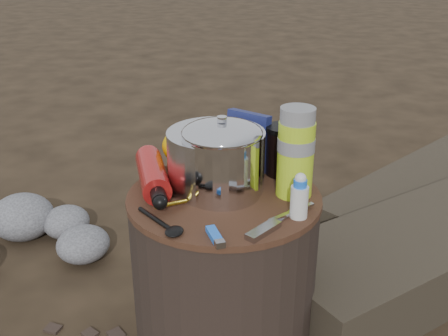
% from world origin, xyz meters
% --- Properties ---
extents(ground, '(60.00, 60.00, 0.00)m').
position_xyz_m(ground, '(0.00, 0.00, 0.00)').
color(ground, '#302418').
rests_on(ground, ground).
extents(stump, '(0.45, 0.45, 0.41)m').
position_xyz_m(stump, '(0.00, 0.00, 0.21)').
color(stump, black).
rests_on(stump, ground).
extents(log_small, '(0.97, 1.27, 0.11)m').
position_xyz_m(log_small, '(0.66, 1.07, 0.06)').
color(log_small, '#322B21').
rests_on(log_small, ground).
extents(foil_windscreen, '(0.23, 0.23, 0.14)m').
position_xyz_m(foil_windscreen, '(-0.03, 0.04, 0.48)').
color(foil_windscreen, silver).
rests_on(foil_windscreen, stump).
extents(camping_pot, '(0.18, 0.18, 0.18)m').
position_xyz_m(camping_pot, '(-0.01, 0.01, 0.50)').
color(camping_pot, silver).
rests_on(camping_pot, stump).
extents(fuel_bottle, '(0.18, 0.27, 0.07)m').
position_xyz_m(fuel_bottle, '(-0.17, 0.01, 0.44)').
color(fuel_bottle, '#AF1917').
rests_on(fuel_bottle, stump).
extents(thermos, '(0.08, 0.08, 0.21)m').
position_xyz_m(thermos, '(0.16, 0.04, 0.51)').
color(thermos, '#B1DA20').
rests_on(thermos, stump).
extents(travel_mug, '(0.08, 0.08, 0.12)m').
position_xyz_m(travel_mug, '(0.11, 0.15, 0.47)').
color(travel_mug, black).
rests_on(travel_mug, stump).
extents(stuff_sack, '(0.15, 0.13, 0.11)m').
position_xyz_m(stuff_sack, '(-0.12, 0.15, 0.46)').
color(stuff_sack, '#EAAC00').
rests_on(stuff_sack, stump).
extents(food_pouch, '(0.12, 0.07, 0.15)m').
position_xyz_m(food_pouch, '(0.02, 0.17, 0.49)').
color(food_pouch, navy).
rests_on(food_pouch, stump).
extents(lighter, '(0.05, 0.07, 0.01)m').
position_xyz_m(lighter, '(0.02, -0.19, 0.42)').
color(lighter, blue).
rests_on(lighter, stump).
extents(multitool, '(0.07, 0.09, 0.01)m').
position_xyz_m(multitool, '(0.12, -0.15, 0.42)').
color(multitool, '#A2A1A6').
rests_on(multitool, stump).
extents(pot_grabber, '(0.09, 0.13, 0.01)m').
position_xyz_m(pot_grabber, '(0.15, -0.07, 0.42)').
color(pot_grabber, '#A2A1A6').
rests_on(pot_grabber, stump).
extents(spork, '(0.13, 0.11, 0.01)m').
position_xyz_m(spork, '(-0.11, -0.15, 0.42)').
color(spork, black).
rests_on(spork, stump).
extents(squeeze_bottle, '(0.04, 0.04, 0.09)m').
position_xyz_m(squeeze_bottle, '(0.18, -0.07, 0.46)').
color(squeeze_bottle, silver).
rests_on(squeeze_bottle, stump).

